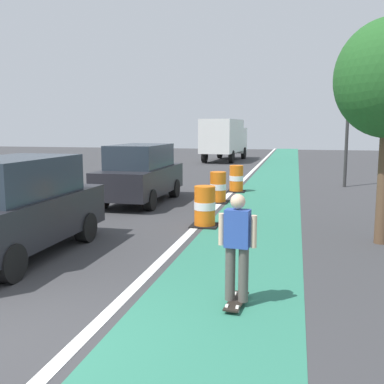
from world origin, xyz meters
TOP-DOWN VIEW (x-y plane):
  - ground_plane at (0.00, 0.00)m, footprint 100.00×100.00m
  - bike_lane_strip at (2.40, 12.00)m, footprint 2.50×80.00m
  - lane_divider_stripe at (0.90, 12.00)m, footprint 0.20×80.00m
  - skateboarder_on_lane at (2.65, 1.73)m, footprint 0.57×0.82m
  - parked_suv_nearest at (-2.08, 3.29)m, footprint 1.93×4.60m
  - parked_suv_second at (-1.86, 10.24)m, footprint 1.96×4.62m
  - traffic_barrel_front at (1.12, 6.93)m, footprint 0.73×0.73m
  - traffic_barrel_mid at (0.81, 10.81)m, footprint 0.73×0.73m
  - traffic_barrel_back at (1.09, 13.62)m, footprint 0.73×0.73m
  - delivery_truck_down_block at (-2.06, 30.51)m, footprint 2.75×7.72m
  - traffic_light_corner at (5.61, 16.24)m, footprint 0.41×0.32m

SIDE VIEW (x-z plane):
  - ground_plane at x=0.00m, z-range 0.00..0.00m
  - bike_lane_strip at x=2.40m, z-range 0.00..0.01m
  - lane_divider_stripe at x=0.90m, z-range 0.00..0.01m
  - traffic_barrel_front at x=1.12m, z-range -0.01..1.08m
  - traffic_barrel_mid at x=0.81m, z-range -0.01..1.08m
  - traffic_barrel_back at x=1.09m, z-range -0.01..1.08m
  - skateboarder_on_lane at x=2.65m, z-range 0.07..1.76m
  - parked_suv_nearest at x=-2.08m, z-range 0.02..2.06m
  - parked_suv_second at x=-1.86m, z-range 0.02..2.06m
  - delivery_truck_down_block at x=-2.06m, z-range 0.23..3.46m
  - traffic_light_corner at x=5.61m, z-range 0.95..6.05m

